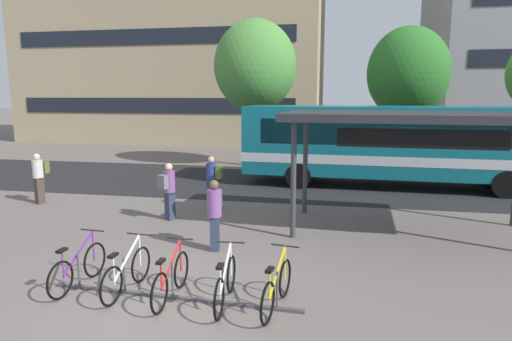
{
  "coord_description": "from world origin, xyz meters",
  "views": [
    {
      "loc": [
        3.19,
        -6.93,
        3.65
      ],
      "look_at": [
        0.91,
        4.95,
        1.54
      ],
      "focal_mm": 30.57,
      "sensor_mm": 36.0,
      "label": 1
    }
  ],
  "objects_px": {
    "city_bus": "(398,143)",
    "commuter_olive_pack_0": "(213,179)",
    "street_tree_1": "(408,73)",
    "street_tree_0": "(255,66)",
    "parked_bicycle_red_2": "(171,279)",
    "parked_bicycle_white_3": "(225,284)",
    "transit_shelter": "(414,120)",
    "commuter_grey_pack_1": "(169,188)",
    "parked_bicycle_white_1": "(127,273)",
    "commuter_grey_pack_2": "(215,210)",
    "commuter_olive_pack_3": "(39,175)",
    "parked_bicycle_purple_0": "(78,268)",
    "parked_bicycle_yellow_4": "(277,288)"
  },
  "relations": [
    {
      "from": "parked_bicycle_white_3",
      "to": "street_tree_0",
      "type": "distance_m",
      "value": 15.9
    },
    {
      "from": "parked_bicycle_red_2",
      "to": "parked_bicycle_white_3",
      "type": "xyz_separation_m",
      "value": [
        1.02,
        -0.02,
        0.0
      ]
    },
    {
      "from": "parked_bicycle_white_3",
      "to": "parked_bicycle_yellow_4",
      "type": "distance_m",
      "value": 0.91
    },
    {
      "from": "commuter_olive_pack_3",
      "to": "parked_bicycle_white_1",
      "type": "bearing_deg",
      "value": 66.31
    },
    {
      "from": "parked_bicycle_yellow_4",
      "to": "transit_shelter",
      "type": "xyz_separation_m",
      "value": [
        2.85,
        4.95,
        2.62
      ]
    },
    {
      "from": "transit_shelter",
      "to": "commuter_olive_pack_0",
      "type": "xyz_separation_m",
      "value": [
        -5.81,
        1.23,
        -2.0
      ]
    },
    {
      "from": "parked_bicycle_red_2",
      "to": "parked_bicycle_white_3",
      "type": "bearing_deg",
      "value": -90.64
    },
    {
      "from": "commuter_olive_pack_0",
      "to": "commuter_olive_pack_3",
      "type": "xyz_separation_m",
      "value": [
        -5.99,
        -0.3,
        -0.01
      ]
    },
    {
      "from": "parked_bicycle_white_1",
      "to": "commuter_grey_pack_1",
      "type": "distance_m",
      "value": 4.84
    },
    {
      "from": "transit_shelter",
      "to": "street_tree_0",
      "type": "distance_m",
      "value": 11.96
    },
    {
      "from": "parked_bicycle_white_1",
      "to": "street_tree_1",
      "type": "height_order",
      "value": "street_tree_1"
    },
    {
      "from": "commuter_grey_pack_2",
      "to": "commuter_olive_pack_3",
      "type": "xyz_separation_m",
      "value": [
        -7.09,
        3.25,
        0.01
      ]
    },
    {
      "from": "parked_bicycle_red_2",
      "to": "street_tree_1",
      "type": "xyz_separation_m",
      "value": [
        6.16,
        16.36,
        4.33
      ]
    },
    {
      "from": "street_tree_0",
      "to": "parked_bicycle_white_1",
      "type": "bearing_deg",
      "value": -88.23
    },
    {
      "from": "parked_bicycle_yellow_4",
      "to": "commuter_grey_pack_1",
      "type": "distance_m",
      "value": 6.21
    },
    {
      "from": "city_bus",
      "to": "street_tree_1",
      "type": "height_order",
      "value": "street_tree_1"
    },
    {
      "from": "commuter_olive_pack_0",
      "to": "parked_bicycle_white_1",
      "type": "bearing_deg",
      "value": 92.66
    },
    {
      "from": "parked_bicycle_purple_0",
      "to": "commuter_olive_pack_0",
      "type": "distance_m",
      "value": 6.1
    },
    {
      "from": "parked_bicycle_white_1",
      "to": "parked_bicycle_white_3",
      "type": "xyz_separation_m",
      "value": [
        1.92,
        -0.12,
        0.0
      ]
    },
    {
      "from": "parked_bicycle_white_3",
      "to": "commuter_olive_pack_0",
      "type": "distance_m",
      "value": 6.54
    },
    {
      "from": "parked_bicycle_yellow_4",
      "to": "commuter_olive_pack_0",
      "type": "distance_m",
      "value": 6.87
    },
    {
      "from": "commuter_grey_pack_2",
      "to": "parked_bicycle_white_3",
      "type": "bearing_deg",
      "value": 11.71
    },
    {
      "from": "parked_bicycle_red_2",
      "to": "commuter_grey_pack_2",
      "type": "relative_size",
      "value": 1.01
    },
    {
      "from": "parked_bicycle_red_2",
      "to": "parked_bicycle_white_3",
      "type": "height_order",
      "value": "same"
    },
    {
      "from": "parked_bicycle_white_3",
      "to": "commuter_olive_pack_3",
      "type": "distance_m",
      "value": 9.98
    },
    {
      "from": "parked_bicycle_yellow_4",
      "to": "commuter_olive_pack_3",
      "type": "height_order",
      "value": "commuter_olive_pack_3"
    },
    {
      "from": "parked_bicycle_purple_0",
      "to": "commuter_olive_pack_0",
      "type": "height_order",
      "value": "commuter_olive_pack_0"
    },
    {
      "from": "parked_bicycle_purple_0",
      "to": "street_tree_1",
      "type": "relative_size",
      "value": 0.25
    },
    {
      "from": "transit_shelter",
      "to": "parked_bicycle_purple_0",
      "type": "bearing_deg",
      "value": -142.04
    },
    {
      "from": "city_bus",
      "to": "parked_bicycle_white_1",
      "type": "height_order",
      "value": "city_bus"
    },
    {
      "from": "commuter_olive_pack_0",
      "to": "commuter_grey_pack_1",
      "type": "distance_m",
      "value": 1.66
    },
    {
      "from": "parked_bicycle_yellow_4",
      "to": "street_tree_0",
      "type": "bearing_deg",
      "value": 21.13
    },
    {
      "from": "parked_bicycle_purple_0",
      "to": "city_bus",
      "type": "bearing_deg",
      "value": -29.18
    },
    {
      "from": "parked_bicycle_red_2",
      "to": "parked_bicycle_yellow_4",
      "type": "height_order",
      "value": "same"
    },
    {
      "from": "parked_bicycle_red_2",
      "to": "commuter_olive_pack_3",
      "type": "bearing_deg",
      "value": 50.65
    },
    {
      "from": "transit_shelter",
      "to": "commuter_grey_pack_1",
      "type": "distance_m",
      "value": 7.04
    },
    {
      "from": "commuter_olive_pack_0",
      "to": "commuter_grey_pack_2",
      "type": "relative_size",
      "value": 1.02
    },
    {
      "from": "street_tree_0",
      "to": "street_tree_1",
      "type": "relative_size",
      "value": 1.05
    },
    {
      "from": "parked_bicycle_red_2",
      "to": "commuter_olive_pack_3",
      "type": "distance_m",
      "value": 9.17
    },
    {
      "from": "city_bus",
      "to": "commuter_grey_pack_1",
      "type": "distance_m",
      "value": 9.46
    },
    {
      "from": "parked_bicycle_white_3",
      "to": "commuter_grey_pack_2",
      "type": "distance_m",
      "value": 2.86
    },
    {
      "from": "parked_bicycle_yellow_4",
      "to": "street_tree_1",
      "type": "relative_size",
      "value": 0.24
    },
    {
      "from": "commuter_grey_pack_2",
      "to": "parked_bicycle_purple_0",
      "type": "bearing_deg",
      "value": -47.3
    },
    {
      "from": "commuter_grey_pack_1",
      "to": "commuter_olive_pack_3",
      "type": "distance_m",
      "value": 5.18
    },
    {
      "from": "city_bus",
      "to": "commuter_olive_pack_0",
      "type": "height_order",
      "value": "city_bus"
    },
    {
      "from": "parked_bicycle_white_1",
      "to": "commuter_grey_pack_2",
      "type": "xyz_separation_m",
      "value": [
        0.97,
        2.51,
        0.59
      ]
    },
    {
      "from": "parked_bicycle_white_3",
      "to": "commuter_grey_pack_2",
      "type": "height_order",
      "value": "commuter_grey_pack_2"
    },
    {
      "from": "city_bus",
      "to": "parked_bicycle_yellow_4",
      "type": "height_order",
      "value": "city_bus"
    },
    {
      "from": "street_tree_1",
      "to": "commuter_grey_pack_1",
      "type": "bearing_deg",
      "value": -125.08
    },
    {
      "from": "parked_bicycle_white_1",
      "to": "street_tree_0",
      "type": "relative_size",
      "value": 0.23
    }
  ]
}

